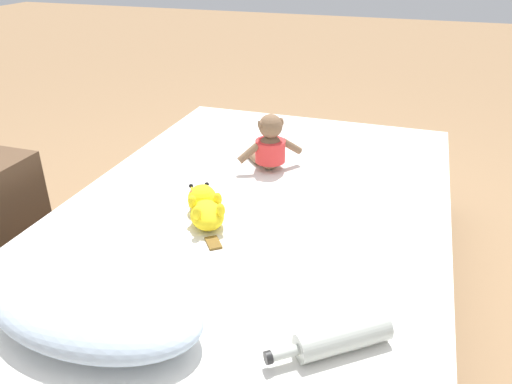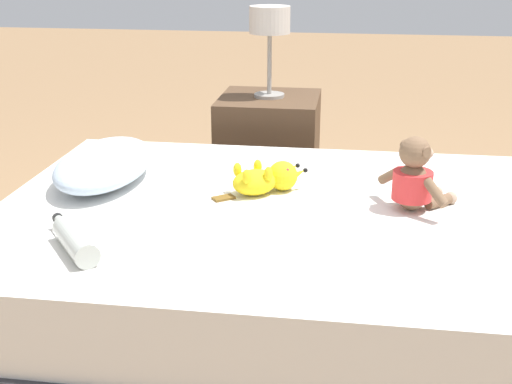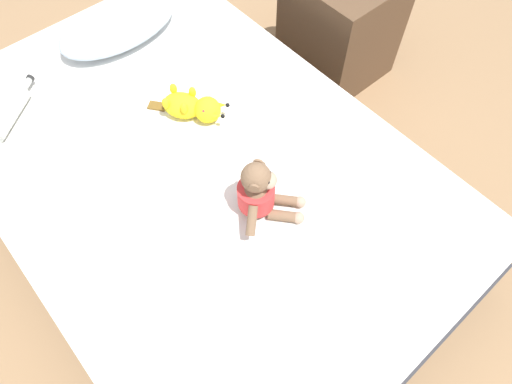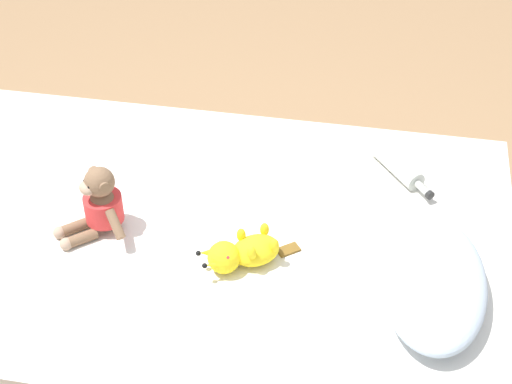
# 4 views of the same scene
# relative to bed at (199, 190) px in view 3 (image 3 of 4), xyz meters

# --- Properties ---
(ground_plane) EXTENTS (16.00, 16.00, 0.00)m
(ground_plane) POSITION_rel_bed_xyz_m (0.00, 0.00, -0.22)
(ground_plane) COLOR #93704C
(bed) EXTENTS (1.36, 2.04, 0.45)m
(bed) POSITION_rel_bed_xyz_m (0.00, 0.00, 0.00)
(bed) COLOR #2D2D33
(bed) RESTS_ON ground_plane
(pillow) EXTENTS (0.55, 0.31, 0.12)m
(pillow) POSITION_rel_bed_xyz_m (0.16, 0.72, 0.29)
(pillow) COLOR silver
(pillow) RESTS_ON bed
(plush_monkey) EXTENTS (0.26, 0.26, 0.24)m
(plush_monkey) POSITION_rel_bed_xyz_m (0.05, -0.32, 0.32)
(plush_monkey) COLOR brown
(plush_monkey) RESTS_ON bed
(plush_yellow_creature) EXTENTS (0.23, 0.30, 0.10)m
(plush_yellow_creature) POSITION_rel_bed_xyz_m (0.13, 0.16, 0.27)
(plush_yellow_creature) COLOR yellow
(plush_yellow_creature) RESTS_ON bed
(glass_bottle) EXTENTS (0.27, 0.23, 0.07)m
(glass_bottle) POSITION_rel_bed_xyz_m (-0.40, 0.60, 0.26)
(glass_bottle) COLOR #B7BCB2
(glass_bottle) RESTS_ON bed
(nightstand) EXTENTS (0.46, 0.46, 0.55)m
(nightstand) POSITION_rel_bed_xyz_m (1.11, 0.27, 0.06)
(nightstand) COLOR brown
(nightstand) RESTS_ON ground_plane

